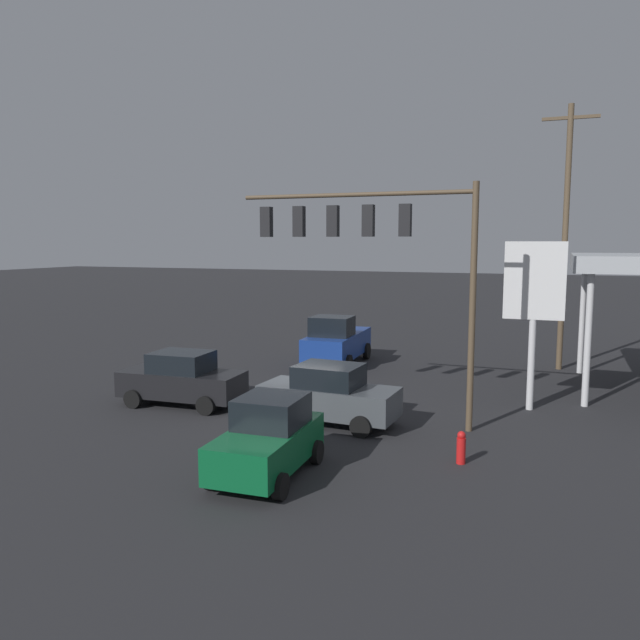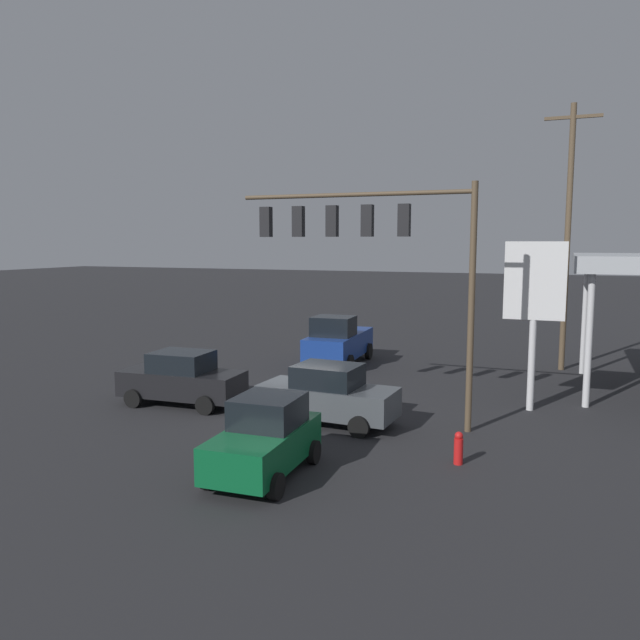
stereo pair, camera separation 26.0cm
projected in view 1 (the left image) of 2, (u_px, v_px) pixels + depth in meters
name	position (u px, v px, depth m)	size (l,w,h in m)	color
ground_plane	(299.00, 413.00, 21.39)	(200.00, 200.00, 0.00)	#262628
traffic_signal_assembly	(372.00, 240.00, 19.76)	(7.72, 0.43, 7.61)	brown
utility_pole	(565.00, 233.00, 27.96)	(2.40, 0.26, 11.84)	brown
price_sign	(534.00, 290.00, 21.29)	(2.02, 0.27, 5.84)	silver
sedan_far	(182.00, 379.00, 22.29)	(4.48, 2.23, 1.93)	black
pickup_parked	(337.00, 342.00, 29.63)	(2.43, 5.28, 2.40)	navy
sedan_waiting	(329.00, 395.00, 19.98)	(4.49, 2.24, 1.93)	#474C51
hatchback_crossing	(268.00, 438.00, 15.57)	(2.06, 3.85, 1.97)	#0C592D
fire_hydrant	(461.00, 447.00, 16.43)	(0.24, 0.24, 0.88)	red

